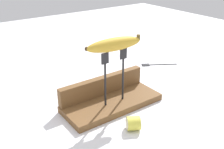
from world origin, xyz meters
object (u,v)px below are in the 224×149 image
fork_fallen_near (154,64)px  banana_chunk_near (133,123)px  fork_stand_center (114,72)px  banana_raised_center (114,44)px

fork_fallen_near → banana_chunk_near: banana_chunk_near is taller
fork_stand_center → banana_chunk_near: (-0.03, -0.14, -0.11)m
banana_raised_center → banana_chunk_near: banana_raised_center is taller
fork_stand_center → fork_fallen_near: (0.39, 0.20, -0.13)m
banana_raised_center → fork_fallen_near: bearing=27.0°
fork_fallen_near → fork_stand_center: bearing=-153.0°
fork_fallen_near → banana_raised_center: bearing=-153.0°
banana_chunk_near → banana_raised_center: bearing=78.4°
fork_stand_center → banana_chunk_near: 0.18m
banana_raised_center → banana_chunk_near: size_ratio=3.49×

